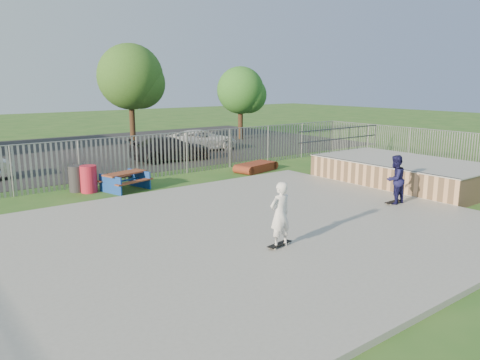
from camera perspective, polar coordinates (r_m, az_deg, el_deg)
ground at (r=13.71m, az=0.30°, el=-6.64°), size 120.00×120.00×0.00m
concrete_slab at (r=13.69m, az=0.30°, el=-6.35°), size 15.00×12.00×0.15m
quarter_pipe at (r=21.16m, az=19.19°, el=0.89°), size 5.50×7.05×2.19m
fence at (r=17.67m, az=-6.30°, el=0.87°), size 26.04×16.02×2.00m
picnic_table at (r=19.66m, az=-13.82°, el=-0.13°), size 2.07×1.84×0.74m
funbox at (r=23.24m, az=1.97°, el=1.59°), size 2.20×1.44×0.41m
trash_bin_red at (r=19.65m, az=-17.96°, el=0.12°), size 0.65×0.65×1.09m
trash_bin_grey at (r=19.97m, az=-19.27°, el=0.16°), size 0.63×0.63×1.06m
parking_lot at (r=30.63m, az=-22.14°, el=2.86°), size 40.00×18.00×0.02m
car_dark at (r=26.43m, az=-8.44°, el=3.80°), size 4.79×2.37×1.34m
car_white at (r=30.22m, az=-4.74°, el=4.88°), size 4.89×2.48×1.33m
tree_mid at (r=33.72m, az=-13.24°, el=12.13°), size 4.50×4.50×6.94m
tree_right at (r=36.13m, az=0.05°, el=10.86°), size 3.57×3.57×5.50m
skateboard_a at (r=17.38m, az=18.19°, el=-2.59°), size 0.80×0.22×0.08m
skateboard_b at (r=12.35m, az=4.84°, el=-7.89°), size 0.82×0.32×0.08m
skater_navy at (r=17.20m, az=18.36°, el=0.06°), size 0.85×0.67×1.72m
skater_white at (r=12.10m, az=4.90°, el=-4.22°), size 0.63×0.42×1.72m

